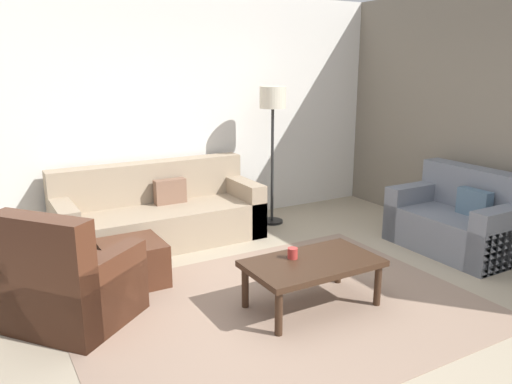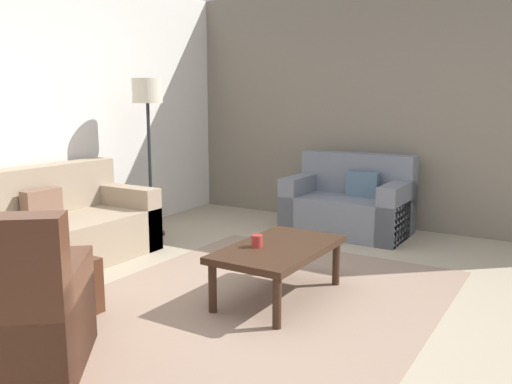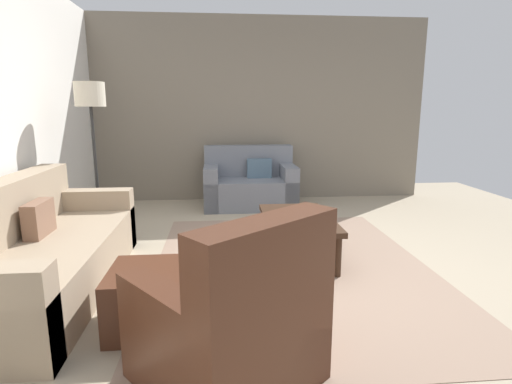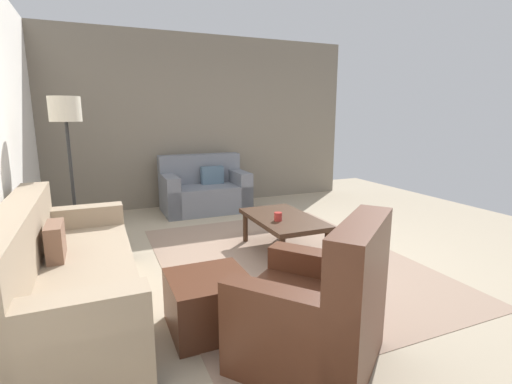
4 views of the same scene
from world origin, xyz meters
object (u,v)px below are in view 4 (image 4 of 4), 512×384
Objects in this scene: couch_loveseat at (204,191)px; coffee_table at (283,221)px; couch_main at (58,280)px; ottoman at (209,302)px; armchair_leather at (320,317)px; lamp_standing at (66,126)px; cup at (278,217)px.

couch_loveseat is 2.23m from coffee_table.
ottoman is at bearing -120.91° from couch_main.
coffee_table is (1.81, -0.68, 0.05)m from armchair_leather.
couch_main is at bearing 104.39° from coffee_table.
coffee_table is 0.64× the size of lamp_standing.
couch_main reaches higher than ottoman.
armchair_leather is 2.01× the size of ottoman.
couch_loveseat reaches higher than cup.
couch_loveseat is 3.49m from ottoman.
armchair_leather is at bearing -141.09° from ottoman.
cup is (1.05, -1.07, 0.26)m from ottoman.
lamp_standing is (-1.30, 1.82, 1.11)m from couch_loveseat.
lamp_standing is at bearing -3.01° from couch_main.
coffee_table is at bearing -20.51° from armchair_leather.
coffee_table is at bearing -113.34° from lamp_standing.
couch_loveseat is 2.34m from cup.
ottoman is 2.58m from lamp_standing.
ottoman is at bearing 134.21° from coffee_table.
couch_main reaches higher than cup.
lamp_standing is (2.08, 0.92, 1.21)m from ottoman.
ottoman is (-3.37, 0.89, -0.10)m from couch_loveseat.
couch_loveseat is at bearing -5.32° from armchair_leather.
cup reaches higher than coffee_table.
cup is (1.69, -0.55, 0.15)m from armchair_leather.
cup is at bearing -77.80° from couch_main.
armchair_leather is (-1.24, -1.52, 0.01)m from couch_main.
cup is 2.44m from lamp_standing.
lamp_standing is (1.03, 2.00, 0.95)m from cup.
ottoman is 1.68m from coffee_table.
armchair_leather is at bearing 161.87° from cup.
couch_main is 2.05× the size of coffee_table.
couch_loveseat is 1.18× the size of armchair_leather.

